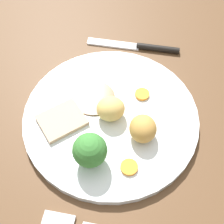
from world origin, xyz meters
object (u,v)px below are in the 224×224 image
Objects in this scene: meat_slice_main at (62,120)px; broccoli_floret at (90,150)px; dinner_plate at (112,117)px; roast_potato_right at (143,129)px; roast_potato_left at (112,109)px; carrot_coin_front at (142,94)px; carrot_coin_back at (129,167)px; knife at (141,47)px.

broccoli_floret is at bearing -137.24° from meat_slice_main.
dinner_plate is 6.69cm from roast_potato_right.
roast_potato_left reaches higher than meat_slice_main.
carrot_coin_front is at bearing -45.18° from roast_potato_left.
roast_potato_left is 1.74× the size of carrot_coin_back.
roast_potato_left is 6.99cm from carrot_coin_front.
meat_slice_main is 1.22× the size of broccoli_floret.
meat_slice_main is 13.42cm from roast_potato_right.
meat_slice_main is at bearing 59.32° from carrot_coin_back.
meat_slice_main is 2.82× the size of carrot_coin_front.
dinner_plate is 9.56cm from broccoli_floret.
dinner_plate is 4.13× the size of meat_slice_main.
dinner_plate is at bearing 135.08° from carrot_coin_front.
dinner_plate is 6.28× the size of roast_potato_right.
meat_slice_main is 0.38× the size of knife.
roast_potato_right is at bearing -176.61° from carrot_coin_front.
broccoli_floret reaches higher than carrot_coin_back.
dinner_plate reaches higher than knife.
knife is at bearing 3.81° from roast_potato_right.
carrot_coin_back is 26.60cm from knife.
roast_potato_left reaches higher than carrot_coin_back.
roast_potato_left is at bearing 22.24° from carrot_coin_back.
meat_slice_main is at bearing 104.83° from roast_potato_left.
roast_potato_right is 8.15cm from carrot_coin_front.
broccoli_floret is (-8.40, 2.20, 1.27)cm from roast_potato_left.
roast_potato_right reaches higher than meat_slice_main.
roast_potato_left is at bearing -14.65° from broccoli_floret.
carrot_coin_front is 0.43× the size of broccoli_floret.
roast_potato_right is (-3.18, -5.22, 2.71)cm from dinner_plate.
carrot_coin_front is (6.90, -12.81, -0.15)cm from meat_slice_main.
dinner_plate is 5.04× the size of broccoli_floret.
meat_slice_main is 1.54× the size of roast_potato_left.
broccoli_floret is (-6.28, -5.81, 2.83)cm from meat_slice_main.
meat_slice_main is 22.99cm from knife.
meat_slice_main is 2.68× the size of carrot_coin_back.
broccoli_floret is at bearing 125.03° from roast_potato_right.
roast_potato_right reaches higher than dinner_plate.
meat_slice_main is 1.52× the size of roast_potato_right.
dinner_plate is 11.08× the size of carrot_coin_back.
carrot_coin_front reaches higher than dinner_plate.
dinner_plate is at bearing 21.90° from carrot_coin_back.
knife is at bearing -12.40° from dinner_plate.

